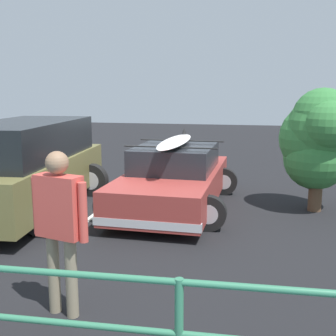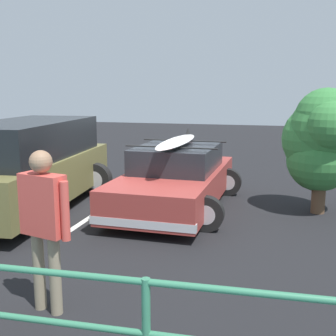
{
  "view_description": "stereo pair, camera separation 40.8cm",
  "coord_description": "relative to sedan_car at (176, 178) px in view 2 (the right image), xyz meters",
  "views": [
    {
      "loc": [
        -2.26,
        8.17,
        2.44
      ],
      "look_at": [
        -0.59,
        0.33,
        0.95
      ],
      "focal_mm": 45.0,
      "sensor_mm": 36.0,
      "label": 1
    },
    {
      "loc": [
        -2.66,
        8.08,
        2.44
      ],
      "look_at": [
        -0.59,
        0.33,
        0.95
      ],
      "focal_mm": 45.0,
      "sensor_mm": 36.0,
      "label": 2
    }
  ],
  "objects": [
    {
      "name": "ground_plane",
      "position": [
        0.59,
        0.31,
        -0.63
      ],
      "size": [
        44.0,
        44.0,
        0.02
      ],
      "primitive_type": "cube",
      "color": "black",
      "rests_on": "ground"
    },
    {
      "name": "parking_stripe",
      "position": [
        1.43,
        0.04,
        -0.62
      ],
      "size": [
        0.12,
        4.51,
        0.0
      ],
      "primitive_type": "cube",
      "rotation": [
        0.0,
        0.0,
        1.57
      ],
      "color": "silver",
      "rests_on": "ground"
    },
    {
      "name": "sedan_car",
      "position": [
        0.0,
        0.0,
        0.0
      ],
      "size": [
        2.51,
        4.35,
        1.57
      ],
      "color": "#9E3833",
      "rests_on": "ground"
    },
    {
      "name": "suv_car",
      "position": [
        2.86,
        0.95,
        0.32
      ],
      "size": [
        2.86,
        4.94,
        1.83
      ],
      "color": "brown",
      "rests_on": "ground"
    },
    {
      "name": "person_bystander",
      "position": [
        0.35,
        4.53,
        0.48
      ],
      "size": [
        0.69,
        0.32,
        1.82
      ],
      "color": "gray",
      "rests_on": "ground"
    },
    {
      "name": "bush_near_left",
      "position": [
        -2.87,
        -0.31,
        0.86
      ],
      "size": [
        1.5,
        1.7,
        2.49
      ],
      "color": "brown",
      "rests_on": "ground"
    }
  ]
}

